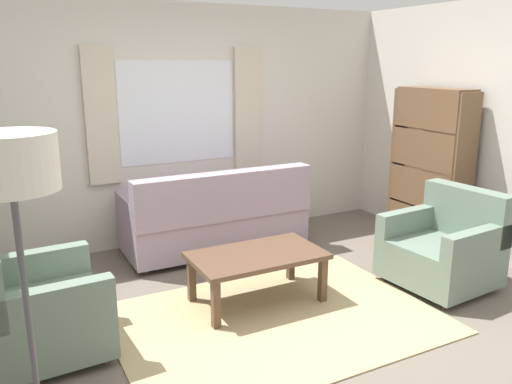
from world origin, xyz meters
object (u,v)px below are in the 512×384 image
couch (217,219)px  armchair_left (33,309)px  bookshelf (430,174)px  armchair_right (445,248)px  coffee_table (257,260)px  standing_lamp (13,191)px

couch → armchair_left: (-1.91, -1.28, -0.01)m
armchair_left → bookshelf: bookshelf is taller
armchair_right → bookshelf: size_ratio=0.53×
coffee_table → armchair_left: bearing=-179.1°
coffee_table → standing_lamp: bearing=-144.6°
coffee_table → bookshelf: bearing=9.8°
armchair_right → bookshelf: (0.66, 0.87, 0.45)m
couch → bookshelf: size_ratio=1.10×
armchair_right → standing_lamp: standing_lamp is taller
bookshelf → standing_lamp: same height
armchair_left → bookshelf: bearing=-87.0°
coffee_table → bookshelf: (2.33, 0.40, 0.42)m
armchair_left → armchair_right: same height
bookshelf → couch: bearing=68.5°
couch → armchair_left: 2.30m
couch → standing_lamp: standing_lamp is taller
couch → standing_lamp: bearing=52.1°
couch → coffee_table: bearing=82.2°
coffee_table → bookshelf: bookshelf is taller
armchair_left → standing_lamp: bearing=173.9°
armchair_left → coffee_table: armchair_left is taller
standing_lamp → coffee_table: bearing=35.4°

